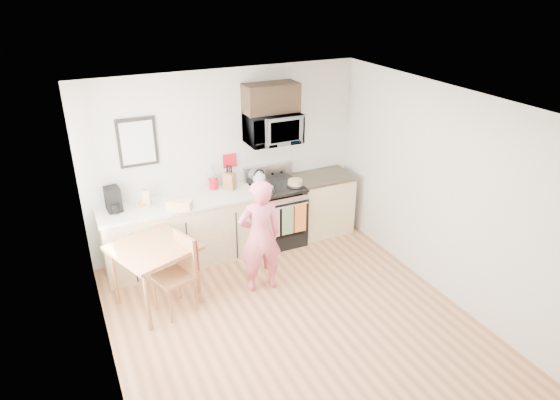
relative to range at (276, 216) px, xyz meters
name	(u,v)px	position (x,y,z in m)	size (l,w,h in m)	color
floor	(298,329)	(-0.63, -1.98, -0.44)	(4.60, 4.60, 0.00)	brown
back_wall	(226,161)	(-0.63, 0.32, 0.86)	(4.00, 0.04, 2.60)	silver
front_wall	(457,377)	(-0.63, -4.28, 0.86)	(4.00, 0.04, 2.60)	silver
left_wall	(101,275)	(-2.63, -1.98, 0.86)	(0.04, 4.60, 2.60)	silver
right_wall	(448,196)	(1.37, -1.98, 0.86)	(0.04, 4.60, 2.60)	silver
ceiling	(302,108)	(-0.63, -1.98, 2.16)	(4.00, 4.60, 0.04)	white
window	(91,213)	(-2.59, -1.18, 1.11)	(0.06, 1.40, 1.50)	white
cabinet_left	(182,234)	(-1.43, 0.02, 0.01)	(2.10, 0.60, 0.90)	tan
countertop_left	(179,203)	(-1.43, 0.02, 0.48)	(2.14, 0.64, 0.04)	#F0E5CE
cabinet_right	(322,205)	(0.80, 0.02, 0.01)	(0.84, 0.60, 0.90)	tan
countertop_right	(323,177)	(0.80, 0.02, 0.48)	(0.88, 0.64, 0.04)	black
range	(276,216)	(0.00, 0.00, 0.00)	(0.76, 0.70, 1.16)	black
microwave	(272,128)	(0.00, 0.10, 1.32)	(0.76, 0.51, 0.42)	#B8B8BD
upper_cabinet	(271,98)	(0.00, 0.15, 1.74)	(0.76, 0.35, 0.40)	black
wall_art	(137,142)	(-1.83, 0.30, 1.31)	(0.50, 0.04, 0.65)	black
wall_trivet	(230,161)	(-0.58, 0.31, 0.86)	(0.20, 0.02, 0.20)	#AE0E1A
person	(260,236)	(-0.69, -1.02, 0.32)	(0.55, 0.36, 1.52)	#D83B59
dining_table	(154,253)	(-1.97, -0.80, 0.29)	(0.98, 0.98, 0.82)	brown
chair	(182,262)	(-1.68, -0.98, 0.19)	(0.55, 0.52, 0.97)	brown
knife_block	(230,181)	(-0.66, 0.14, 0.63)	(0.11, 0.16, 0.24)	brown
utensil_crock	(213,179)	(-0.87, 0.24, 0.65)	(0.12, 0.12, 0.37)	#AE0E1A
fruit_bowl	(146,203)	(-1.85, 0.08, 0.54)	(0.21, 0.21, 0.09)	silver
milk_carton	(146,198)	(-1.85, 0.06, 0.62)	(0.09, 0.09, 0.24)	#D3B67F
coffee_maker	(113,200)	(-2.25, 0.11, 0.65)	(0.20, 0.28, 0.32)	black
bread_bag	(180,205)	(-1.47, -0.20, 0.56)	(0.32, 0.15, 0.12)	#E4B677
cake	(295,183)	(0.26, -0.11, 0.53)	(0.26, 0.26, 0.09)	black
kettle	(259,178)	(-0.20, 0.15, 0.59)	(0.19, 0.19, 0.24)	silver
pot	(267,190)	(-0.23, -0.20, 0.54)	(0.20, 0.33, 0.10)	#B8B8BD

